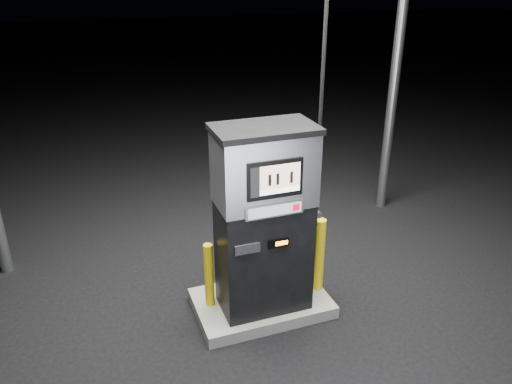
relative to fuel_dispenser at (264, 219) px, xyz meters
name	(u,v)px	position (x,y,z in m)	size (l,w,h in m)	color
ground	(261,308)	(0.01, 0.10, -1.28)	(80.00, 80.00, 0.00)	black
pump_island	(261,303)	(0.01, 0.10, -1.20)	(1.60, 1.00, 0.15)	#5F5F5A
fuel_dispenser	(264,219)	(0.00, 0.00, 0.00)	(1.20, 0.66, 4.56)	black
bollard_left	(209,275)	(-0.61, 0.21, -0.72)	(0.11, 0.11, 0.81)	yellow
bollard_right	(319,255)	(0.75, 0.07, -0.65)	(0.13, 0.13, 0.95)	yellow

